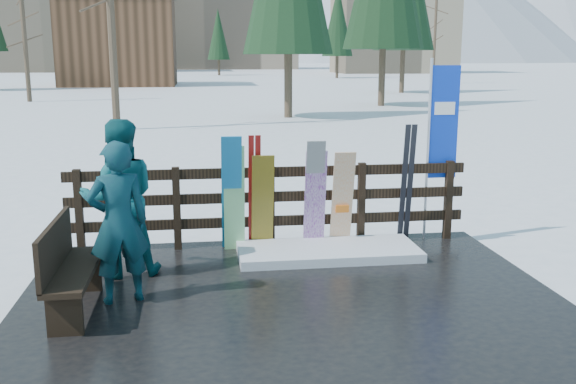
{
  "coord_description": "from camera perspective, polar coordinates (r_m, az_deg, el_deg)",
  "views": [
    {
      "loc": [
        -0.96,
        -6.49,
        2.71
      ],
      "look_at": [
        0.08,
        1.0,
        1.1
      ],
      "focal_mm": 40.0,
      "sensor_mm": 36.0,
      "label": 1
    }
  ],
  "objects": [
    {
      "name": "ground",
      "position": [
        7.1,
        0.5,
        -10.42
      ],
      "size": [
        700.0,
        700.0,
        0.0
      ],
      "primitive_type": "plane",
      "color": "white",
      "rests_on": "ground"
    },
    {
      "name": "deck",
      "position": [
        7.08,
        0.51,
        -10.13
      ],
      "size": [
        6.0,
        5.0,
        0.08
      ],
      "primitive_type": "cube",
      "color": "black",
      "rests_on": "ground"
    },
    {
      "name": "fence",
      "position": [
        8.96,
        -1.54,
        -0.69
      ],
      "size": [
        5.6,
        0.1,
        1.15
      ],
      "color": "black",
      "rests_on": "deck"
    },
    {
      "name": "snow_patch",
      "position": [
        8.65,
        3.58,
        -5.29
      ],
      "size": [
        2.41,
        1.0,
        0.12
      ],
      "primitive_type": "cube",
      "color": "white",
      "rests_on": "deck"
    },
    {
      "name": "bench",
      "position": [
        7.04,
        -19.07,
        -6.14
      ],
      "size": [
        0.41,
        1.5,
        0.97
      ],
      "color": "black",
      "rests_on": "deck"
    },
    {
      "name": "snowboard_0",
      "position": [
        8.67,
        -5.04,
        -0.16
      ],
      "size": [
        0.27,
        0.45,
        1.61
      ],
      "primitive_type": "cube",
      "rotation": [
        0.26,
        0.0,
        0.0
      ],
      "color": "#1C7DBA",
      "rests_on": "deck"
    },
    {
      "name": "snowboard_1",
      "position": [
        8.69,
        -4.8,
        -0.61
      ],
      "size": [
        0.28,
        0.23,
        1.47
      ],
      "primitive_type": "cube",
      "rotation": [
        0.14,
        0.0,
        0.0
      ],
      "color": "white",
      "rests_on": "deck"
    },
    {
      "name": "snowboard_2",
      "position": [
        8.73,
        -2.27,
        -0.94
      ],
      "size": [
        0.3,
        0.33,
        1.34
      ],
      "primitive_type": "cube",
      "rotation": [
        0.22,
        0.0,
        0.0
      ],
      "color": "yellow",
      "rests_on": "deck"
    },
    {
      "name": "snowboard_3",
      "position": [
        8.83,
        2.41,
        -0.68
      ],
      "size": [
        0.29,
        0.25,
        1.38
      ],
      "primitive_type": "cube",
      "rotation": [
        0.16,
        0.0,
        0.0
      ],
      "color": "silver",
      "rests_on": "deck"
    },
    {
      "name": "snowboard_4",
      "position": [
        8.81,
        2.33,
        -0.23
      ],
      "size": [
        0.26,
        0.33,
        1.52
      ],
      "primitive_type": "cube",
      "rotation": [
        0.2,
        0.0,
        0.0
      ],
      "color": "black",
      "rests_on": "deck"
    },
    {
      "name": "snowboard_5",
      "position": [
        8.9,
        4.85,
        -0.66
      ],
      "size": [
        0.29,
        0.32,
        1.36
      ],
      "primitive_type": "cube",
      "rotation": [
        0.21,
        0.0,
        0.0
      ],
      "color": "white",
      "rests_on": "deck"
    },
    {
      "name": "ski_pair_a",
      "position": [
        8.76,
        -3.0,
        -0.05
      ],
      "size": [
        0.16,
        0.25,
        1.6
      ],
      "color": "maroon",
      "rests_on": "deck"
    },
    {
      "name": "ski_pair_b",
      "position": [
        9.19,
        10.52,
        0.68
      ],
      "size": [
        0.17,
        0.23,
        1.71
      ],
      "color": "black",
      "rests_on": "deck"
    },
    {
      "name": "rental_flag",
      "position": [
        9.44,
        13.36,
        5.47
      ],
      "size": [
        0.45,
        0.04,
        2.6
      ],
      "color": "silver",
      "rests_on": "deck"
    },
    {
      "name": "person_front",
      "position": [
        7.09,
        -14.84,
        -2.64
      ],
      "size": [
        0.74,
        0.59,
        1.77
      ],
      "primitive_type": "imported",
      "rotation": [
        0.0,
        0.0,
        3.44
      ],
      "color": "#0D4B46",
      "rests_on": "deck"
    },
    {
      "name": "person_back",
      "position": [
        7.96,
        -14.73,
        -0.55
      ],
      "size": [
        1.03,
        0.86,
        1.91
      ],
      "primitive_type": "imported",
      "rotation": [
        0.0,
        0.0,
        3.3
      ],
      "color": "#0E4F56",
      "rests_on": "deck"
    },
    {
      "name": "resort_buildings",
      "position": [
        122.12,
        -7.21,
        15.28
      ],
      "size": [
        73.0,
        87.6,
        22.6
      ],
      "color": "tan",
      "rests_on": "ground"
    },
    {
      "name": "trees",
      "position": [
        53.18,
        -4.42,
        15.34
      ],
      "size": [
        42.33,
        68.69,
        12.38
      ],
      "color": "#382B1E",
      "rests_on": "ground"
    }
  ]
}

